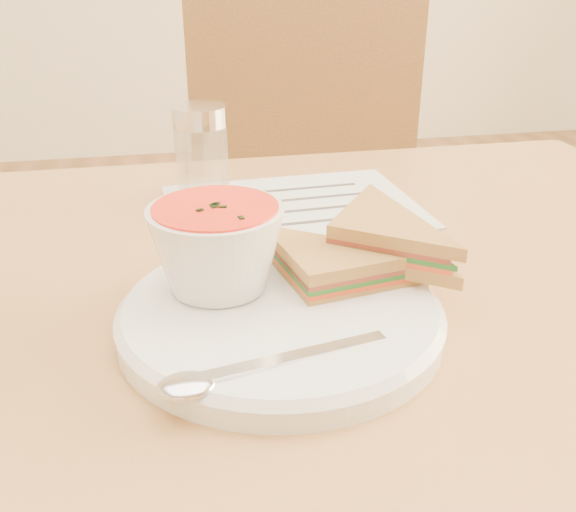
{
  "coord_description": "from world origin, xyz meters",
  "views": [
    {
      "loc": [
        -0.11,
        -0.52,
        1.01
      ],
      "look_at": [
        -0.01,
        -0.08,
        0.8
      ],
      "focal_mm": 40.0,
      "sensor_mm": 36.0,
      "label": 1
    }
  ],
  "objects": [
    {
      "name": "chair_far",
      "position": [
        0.1,
        0.5,
        0.5
      ],
      "size": [
        0.57,
        0.57,
        1.0
      ],
      "primitive_type": null,
      "rotation": [
        0.0,
        0.0,
        2.8
      ],
      "color": "brown",
      "rests_on": "floor"
    },
    {
      "name": "plate",
      "position": [
        -0.02,
        -0.1,
        0.76
      ],
      "size": [
        0.29,
        0.29,
        0.02
      ],
      "primitive_type": null,
      "rotation": [
        0.0,
        0.0,
        -0.19
      ],
      "color": "white",
      "rests_on": "dining_table"
    },
    {
      "name": "soup_bowl",
      "position": [
        -0.07,
        -0.07,
        0.8
      ],
      "size": [
        0.13,
        0.13,
        0.07
      ],
      "primitive_type": null,
      "rotation": [
        0.0,
        0.0,
        -0.28
      ],
      "color": "white",
      "rests_on": "plate"
    },
    {
      "name": "sandwich_half_a",
      "position": [
        -0.01,
        -0.11,
        0.78
      ],
      "size": [
        0.12,
        0.12,
        0.03
      ],
      "primitive_type": null,
      "rotation": [
        0.0,
        0.0,
        0.17
      ],
      "color": "#B48A3F",
      "rests_on": "plate"
    },
    {
      "name": "sandwich_half_b",
      "position": [
        0.02,
        -0.06,
        0.8
      ],
      "size": [
        0.16,
        0.16,
        0.04
      ],
      "primitive_type": null,
      "rotation": [
        0.0,
        0.0,
        -0.63
      ],
      "color": "#B48A3F",
      "rests_on": "plate"
    },
    {
      "name": "spoon",
      "position": [
        -0.05,
        -0.18,
        0.77
      ],
      "size": [
        0.19,
        0.08,
        0.01
      ],
      "primitive_type": null,
      "rotation": [
        0.0,
        0.0,
        0.22
      ],
      "color": "silver",
      "rests_on": "plate"
    },
    {
      "name": "paper_menu",
      "position": [
        0.04,
        0.15,
        0.75
      ],
      "size": [
        0.29,
        0.22,
        0.0
      ],
      "primitive_type": null,
      "rotation": [
        0.0,
        0.0,
        0.05
      ],
      "color": "white",
      "rests_on": "dining_table"
    },
    {
      "name": "condiment_shaker",
      "position": [
        -0.06,
        0.19,
        0.81
      ],
      "size": [
        0.07,
        0.07,
        0.11
      ],
      "primitive_type": null,
      "rotation": [
        0.0,
        0.0,
        0.24
      ],
      "color": "silver",
      "rests_on": "dining_table"
    }
  ]
}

